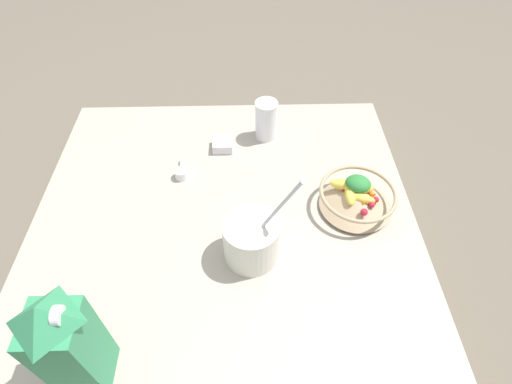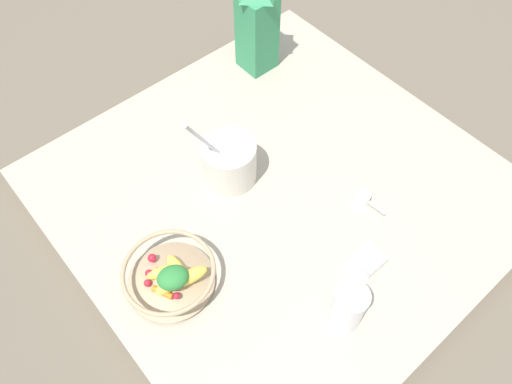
# 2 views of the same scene
# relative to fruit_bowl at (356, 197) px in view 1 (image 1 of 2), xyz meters

# --- Properties ---
(ground_plane) EXTENTS (6.00, 6.00, 0.00)m
(ground_plane) POSITION_rel_fruit_bowl_xyz_m (-0.04, 0.34, -0.09)
(ground_plane) COLOR #665B4C
(countertop) EXTENTS (0.99, 0.99, 0.05)m
(countertop) POSITION_rel_fruit_bowl_xyz_m (-0.04, 0.34, -0.06)
(countertop) COLOR #B2A893
(countertop) RESTS_ON ground_plane
(fruit_bowl) EXTENTS (0.20, 0.20, 0.09)m
(fruit_bowl) POSITION_rel_fruit_bowl_xyz_m (0.00, 0.00, 0.00)
(fruit_bowl) COLOR tan
(fruit_bowl) RESTS_ON countertop
(milk_carton) EXTENTS (0.09, 0.09, 0.28)m
(milk_carton) POSITION_rel_fruit_bowl_xyz_m (-0.40, 0.59, 0.10)
(milk_carton) COLOR #338C59
(milk_carton) RESTS_ON countertop
(yogurt_tub) EXTENTS (0.13, 0.17, 0.26)m
(yogurt_tub) POSITION_rel_fruit_bowl_xyz_m (-0.14, 0.27, 0.02)
(yogurt_tub) COLOR silver
(yogurt_tub) RESTS_ON countertop
(drinking_cup) EXTENTS (0.07, 0.07, 0.13)m
(drinking_cup) POSITION_rel_fruit_bowl_xyz_m (0.29, 0.22, 0.03)
(drinking_cup) COLOR white
(drinking_cup) RESTS_ON countertop
(spice_jar) EXTENTS (0.06, 0.06, 0.03)m
(spice_jar) POSITION_rel_fruit_bowl_xyz_m (0.24, 0.35, -0.03)
(spice_jar) COLOR silver
(spice_jar) RESTS_ON countertop
(measuring_scoop) EXTENTS (0.09, 0.04, 0.03)m
(measuring_scoop) POSITION_rel_fruit_bowl_xyz_m (0.12, 0.47, -0.03)
(measuring_scoop) COLOR white
(measuring_scoop) RESTS_ON countertop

